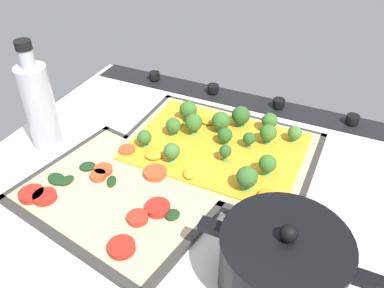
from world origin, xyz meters
The scene contains 8 objects.
ground_plane centered at (0.00, 0.00, -1.50)cm, with size 83.03×69.27×3.00cm, color silver.
stove_control_panel centered at (0.00, -31.14, 0.55)cm, with size 79.71×7.00×2.60cm.
baking_tray_front centered at (-1.35, -9.32, 0.36)cm, with size 38.85×29.78×1.30cm.
broccoli_pizza centered at (-1.53, -9.75, 2.16)cm, with size 36.41×27.35×6.02cm.
baking_tray_back centered at (9.60, 9.39, 0.37)cm, with size 37.53×32.33×1.30cm.
veggie_pizza_back centered at (9.95, 9.69, 1.12)cm, with size 34.73×29.53×1.90cm.
cooking_pot centered at (-20.35, 15.18, 5.06)cm, with size 24.17×17.31×12.39cm.
oil_bottle centered at (31.49, 2.32, 9.52)cm, with size 5.95×5.95×22.78cm.
Camera 1 is at (-22.93, 50.11, 50.03)cm, focal length 37.13 mm.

